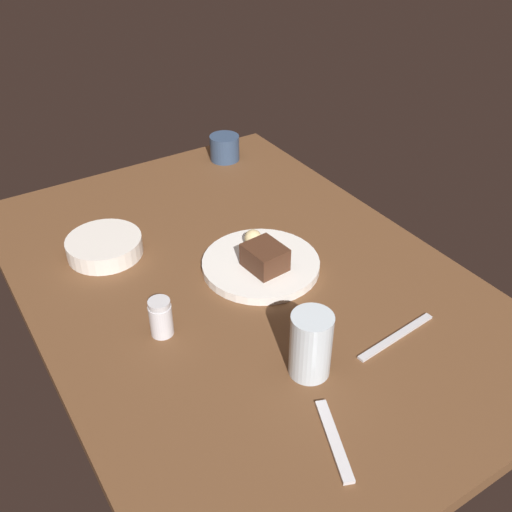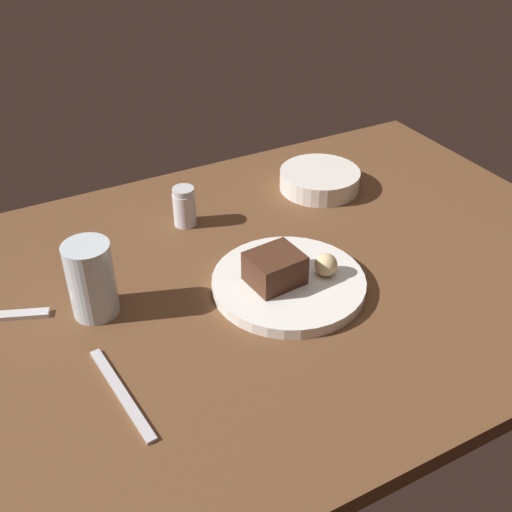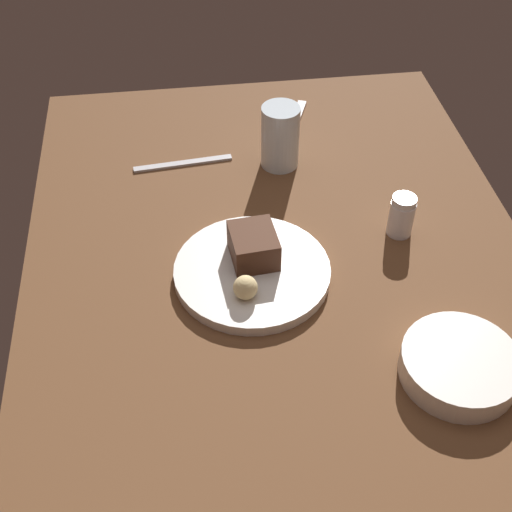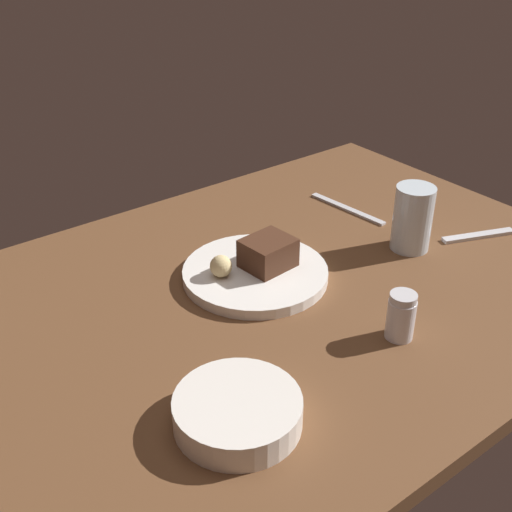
# 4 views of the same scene
# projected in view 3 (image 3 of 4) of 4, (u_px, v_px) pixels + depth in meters

# --- Properties ---
(dining_table) EXTENTS (1.20, 0.84, 0.03)m
(dining_table) POSITION_uv_depth(u_px,v_px,m) (283.00, 279.00, 1.12)
(dining_table) COLOR brown
(dining_table) RESTS_ON ground
(dessert_plate) EXTENTS (0.25, 0.25, 0.02)m
(dessert_plate) POSITION_uv_depth(u_px,v_px,m) (252.00, 270.00, 1.10)
(dessert_plate) COLOR white
(dessert_plate) RESTS_ON dining_table
(chocolate_cake_slice) EXTENTS (0.09, 0.08, 0.05)m
(chocolate_cake_slice) POSITION_uv_depth(u_px,v_px,m) (253.00, 246.00, 1.09)
(chocolate_cake_slice) COLOR #472819
(chocolate_cake_slice) RESTS_ON dessert_plate
(bread_roll) EXTENTS (0.04, 0.04, 0.04)m
(bread_roll) POSITION_uv_depth(u_px,v_px,m) (245.00, 287.00, 1.03)
(bread_roll) COLOR #DBC184
(bread_roll) RESTS_ON dessert_plate
(salt_shaker) EXTENTS (0.04, 0.04, 0.08)m
(salt_shaker) POSITION_uv_depth(u_px,v_px,m) (402.00, 216.00, 1.15)
(salt_shaker) COLOR silver
(salt_shaker) RESTS_ON dining_table
(water_glass) EXTENTS (0.07, 0.07, 0.12)m
(water_glass) POSITION_uv_depth(u_px,v_px,m) (280.00, 137.00, 1.28)
(water_glass) COLOR silver
(water_glass) RESTS_ON dining_table
(side_bowl) EXTENTS (0.17, 0.17, 0.04)m
(side_bowl) POSITION_uv_depth(u_px,v_px,m) (459.00, 366.00, 0.95)
(side_bowl) COLOR white
(side_bowl) RESTS_ON dining_table
(dessert_spoon) EXTENTS (0.15, 0.07, 0.01)m
(dessert_spoon) POSITION_uv_depth(u_px,v_px,m) (295.00, 121.00, 1.42)
(dessert_spoon) COLOR silver
(dessert_spoon) RESTS_ON dining_table
(butter_knife) EXTENTS (0.03, 0.19, 0.01)m
(butter_knife) POSITION_uv_depth(u_px,v_px,m) (183.00, 163.00, 1.31)
(butter_knife) COLOR silver
(butter_knife) RESTS_ON dining_table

